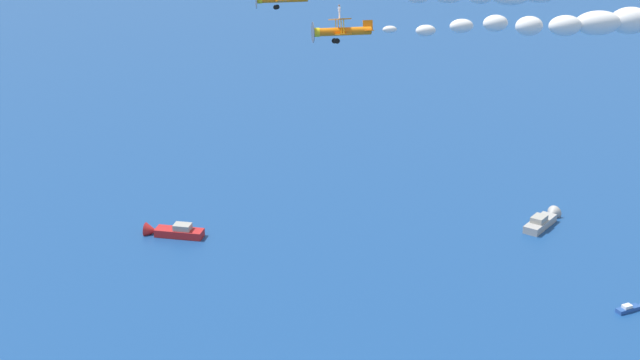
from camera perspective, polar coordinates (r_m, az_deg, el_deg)
motorboat_near_centre at (r=184.67m, az=13.11°, el=-2.34°), size 11.30×4.62×3.19m
motorboat_inshore at (r=177.48m, az=-8.80°, el=-3.02°), size 8.52×10.58×3.17m
motorboat_ahead at (r=158.60m, az=17.99°, el=-7.22°), size 5.17×2.80×1.46m
biplane_lead at (r=107.04m, az=1.19°, el=8.87°), size 6.93×6.81×3.68m
wingwalker_lead at (r=107.04m, az=1.15°, el=10.02°), size 0.93×1.27×1.53m
smoke_trail_lead at (r=117.87m, az=17.85°, el=8.95°), size 35.27×25.31×4.49m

